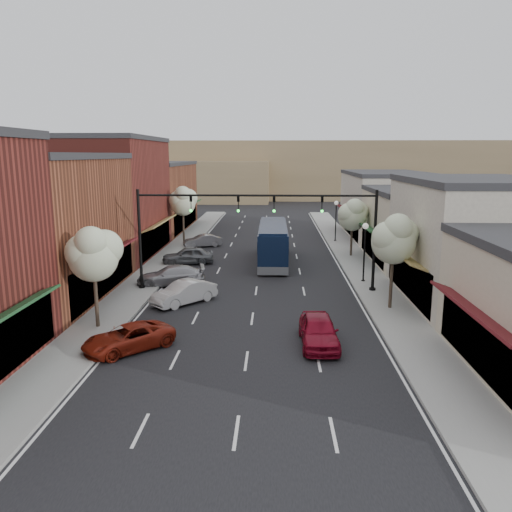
# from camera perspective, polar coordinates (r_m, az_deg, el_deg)

# --- Properties ---
(ground) EXTENTS (160.00, 160.00, 0.00)m
(ground) POSITION_cam_1_polar(r_m,az_deg,el_deg) (27.08, -0.63, -8.53)
(ground) COLOR black
(ground) RESTS_ON ground
(sidewalk_left) EXTENTS (2.80, 73.00, 0.15)m
(sidewalk_left) POSITION_cam_1_polar(r_m,az_deg,el_deg) (45.89, -10.02, -0.23)
(sidewalk_left) COLOR gray
(sidewalk_left) RESTS_ON ground
(sidewalk_right) EXTENTS (2.80, 73.00, 0.15)m
(sidewalk_right) POSITION_cam_1_polar(r_m,az_deg,el_deg) (45.42, 11.18, -0.39)
(sidewalk_right) COLOR gray
(sidewalk_right) RESTS_ON ground
(curb_left) EXTENTS (0.25, 73.00, 0.17)m
(curb_left) POSITION_cam_1_polar(r_m,az_deg,el_deg) (45.61, -8.30, -0.24)
(curb_left) COLOR gray
(curb_left) RESTS_ON ground
(curb_right) EXTENTS (0.25, 73.00, 0.17)m
(curb_right) POSITION_cam_1_polar(r_m,az_deg,el_deg) (45.22, 9.43, -0.38)
(curb_right) COLOR gray
(curb_right) RESTS_ON ground
(bldg_left_midnear) EXTENTS (10.14, 14.10, 9.40)m
(bldg_left_midnear) POSITION_cam_1_polar(r_m,az_deg,el_deg) (35.32, -23.89, 3.01)
(bldg_left_midnear) COLOR brown
(bldg_left_midnear) RESTS_ON ground
(bldg_left_midfar) EXTENTS (10.14, 14.10, 10.90)m
(bldg_left_midfar) POSITION_cam_1_polar(r_m,az_deg,el_deg) (48.13, -16.72, 6.42)
(bldg_left_midfar) COLOR maroon
(bldg_left_midfar) RESTS_ON ground
(bldg_left_far) EXTENTS (10.14, 18.10, 8.40)m
(bldg_left_far) POSITION_cam_1_polar(r_m,az_deg,el_deg) (63.53, -12.01, 6.65)
(bldg_left_far) COLOR brown
(bldg_left_far) RESTS_ON ground
(bldg_right_midnear) EXTENTS (9.14, 12.10, 7.90)m
(bldg_right_midnear) POSITION_cam_1_polar(r_m,az_deg,el_deg) (34.21, 23.51, 1.52)
(bldg_right_midnear) COLOR beige
(bldg_right_midnear) RESTS_ON ground
(bldg_right_midfar) EXTENTS (9.14, 12.10, 6.40)m
(bldg_right_midfar) POSITION_cam_1_polar(r_m,az_deg,el_deg) (45.56, 18.03, 3.24)
(bldg_right_midfar) COLOR beige
(bldg_right_midfar) RESTS_ON ground
(bldg_right_far) EXTENTS (9.14, 16.10, 7.40)m
(bldg_right_far) POSITION_cam_1_polar(r_m,az_deg,el_deg) (59.01, 14.43, 5.70)
(bldg_right_far) COLOR beige
(bldg_right_far) RESTS_ON ground
(hill_far) EXTENTS (120.00, 30.00, 12.00)m
(hill_far) POSITION_cam_1_polar(r_m,az_deg,el_deg) (115.45, 1.58, 9.90)
(hill_far) COLOR #7A6647
(hill_far) RESTS_ON ground
(hill_near) EXTENTS (50.00, 20.00, 8.00)m
(hill_near) POSITION_cam_1_polar(r_m,az_deg,el_deg) (106.81, -12.19, 8.44)
(hill_near) COLOR #7A6647
(hill_near) RESTS_ON ground
(signal_mast_right) EXTENTS (8.22, 0.46, 7.00)m
(signal_mast_right) POSITION_cam_1_polar(r_m,az_deg,el_deg) (34.00, 9.55, 3.48)
(signal_mast_right) COLOR black
(signal_mast_right) RESTS_ON ground
(signal_mast_left) EXTENTS (8.22, 0.46, 7.00)m
(signal_mast_left) POSITION_cam_1_polar(r_m,az_deg,el_deg) (34.42, -9.39, 3.59)
(signal_mast_left) COLOR black
(signal_mast_left) RESTS_ON ground
(tree_right_near) EXTENTS (2.85, 2.65, 5.95)m
(tree_right_near) POSITION_cam_1_polar(r_m,az_deg,el_deg) (30.57, 15.56, 2.00)
(tree_right_near) COLOR #47382B
(tree_right_near) RESTS_ON ground
(tree_right_far) EXTENTS (2.85, 2.65, 5.43)m
(tree_right_far) POSITION_cam_1_polar(r_m,az_deg,el_deg) (46.20, 11.03, 4.74)
(tree_right_far) COLOR #47382B
(tree_right_far) RESTS_ON ground
(tree_left_near) EXTENTS (2.85, 2.65, 5.69)m
(tree_left_near) POSITION_cam_1_polar(r_m,az_deg,el_deg) (27.54, -18.07, 0.35)
(tree_left_near) COLOR #47382B
(tree_left_near) RESTS_ON ground
(tree_left_far) EXTENTS (2.85, 2.65, 6.13)m
(tree_left_far) POSITION_cam_1_polar(r_m,az_deg,el_deg) (52.43, -8.33, 6.29)
(tree_left_far) COLOR #47382B
(tree_left_far) RESTS_ON ground
(lamp_post_near) EXTENTS (0.44, 0.44, 4.44)m
(lamp_post_near) POSITION_cam_1_polar(r_m,az_deg,el_deg) (37.03, 12.33, 1.49)
(lamp_post_near) COLOR black
(lamp_post_near) RESTS_ON ground
(lamp_post_far) EXTENTS (0.44, 0.44, 4.44)m
(lamp_post_far) POSITION_cam_1_polar(r_m,az_deg,el_deg) (54.17, 9.13, 4.73)
(lamp_post_far) COLOR black
(lamp_post_far) RESTS_ON ground
(coach_bus) EXTENTS (2.50, 11.02, 3.37)m
(coach_bus) POSITION_cam_1_polar(r_m,az_deg,el_deg) (43.40, 1.95, 1.54)
(coach_bus) COLOR black
(coach_bus) RESTS_ON ground
(red_hatchback) EXTENTS (1.90, 4.52, 1.53)m
(red_hatchback) POSITION_cam_1_polar(r_m,az_deg,el_deg) (25.07, 7.17, -8.45)
(red_hatchback) COLOR maroon
(red_hatchback) RESTS_ON ground
(parked_car_a) EXTENTS (4.65, 4.50, 1.23)m
(parked_car_a) POSITION_cam_1_polar(r_m,az_deg,el_deg) (25.12, -14.37, -9.05)
(parked_car_a) COLOR maroon
(parked_car_a) RESTS_ON ground
(parked_car_b) EXTENTS (4.05, 4.23, 1.43)m
(parked_car_b) POSITION_cam_1_polar(r_m,az_deg,el_deg) (31.92, -8.22, -4.17)
(parked_car_b) COLOR silver
(parked_car_b) RESTS_ON ground
(parked_car_c) EXTENTS (5.14, 2.82, 1.41)m
(parked_car_c) POSITION_cam_1_polar(r_m,az_deg,el_deg) (36.53, -9.67, -2.22)
(parked_car_c) COLOR #9F9FA4
(parked_car_c) RESTS_ON ground
(parked_car_d) EXTENTS (4.61, 2.46, 1.49)m
(parked_car_d) POSITION_cam_1_polar(r_m,az_deg,el_deg) (43.34, -7.78, 0.06)
(parked_car_d) COLOR #5B5E63
(parked_car_d) RESTS_ON ground
(parked_car_e) EXTENTS (4.07, 2.59, 1.27)m
(parked_car_e) POSITION_cam_1_polar(r_m,az_deg,el_deg) (51.25, -6.13, 1.74)
(parked_car_e) COLOR gray
(parked_car_e) RESTS_ON ground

